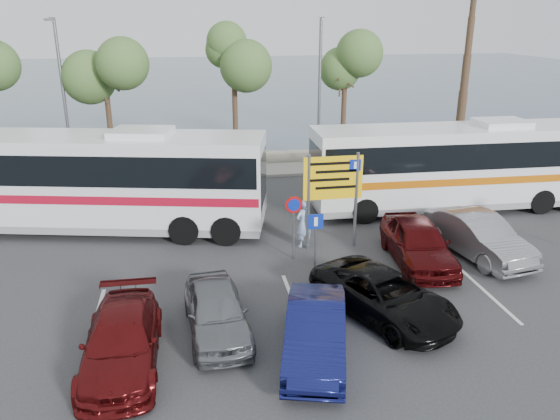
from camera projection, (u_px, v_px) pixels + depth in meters
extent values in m
plane|color=#303032|center=(326.00, 288.00, 17.45)|extent=(120.00, 120.00, 0.00)
cube|color=gray|center=(264.00, 170.00, 30.42)|extent=(44.00, 2.40, 0.15)
cube|color=#A8A086|center=(259.00, 158.00, 32.20)|extent=(48.00, 0.80, 0.60)
plane|color=#3F5165|center=(214.00, 80.00, 73.12)|extent=(140.00, 140.00, 0.00)
cylinder|color=#382619|center=(110.00, 129.00, 28.25)|extent=(0.28, 0.28, 5.04)
cylinder|color=#382619|center=(235.00, 120.00, 29.21)|extent=(0.28, 0.28, 5.60)
cylinder|color=#382619|center=(343.00, 120.00, 30.25)|extent=(0.28, 0.28, 5.18)
cylinder|color=#382619|center=(465.00, 74.00, 30.56)|extent=(0.48, 0.48, 10.00)
cylinder|color=slate|center=(65.00, 103.00, 27.06)|extent=(0.16, 0.16, 8.00)
cylinder|color=slate|center=(51.00, 18.00, 25.32)|extent=(0.12, 0.90, 0.12)
cube|color=slate|center=(49.00, 20.00, 24.87)|extent=(0.45, 0.25, 0.12)
cylinder|color=slate|center=(319.00, 96.00, 29.16)|extent=(0.16, 0.16, 8.00)
cylinder|color=slate|center=(323.00, 18.00, 27.41)|extent=(0.12, 0.90, 0.12)
cube|color=slate|center=(326.00, 19.00, 26.97)|extent=(0.45, 0.25, 0.12)
cylinder|color=slate|center=(308.00, 203.00, 19.83)|extent=(0.12, 0.12, 3.60)
cylinder|color=slate|center=(356.00, 200.00, 20.12)|extent=(0.12, 0.12, 3.60)
cube|color=yellow|center=(333.00, 178.00, 19.67)|extent=(2.20, 0.06, 1.60)
cube|color=#0C2699|center=(355.00, 165.00, 19.61)|extent=(0.42, 0.01, 0.42)
cylinder|color=slate|center=(294.00, 230.00, 19.21)|extent=(0.07, 0.07, 2.20)
cylinder|color=#B20C0C|center=(294.00, 205.00, 18.87)|extent=(0.60, 0.03, 0.60)
cylinder|color=slate|center=(315.00, 247.00, 17.79)|extent=(0.07, 0.07, 2.20)
cube|color=#0C2699|center=(316.00, 222.00, 17.47)|extent=(0.50, 0.03, 0.50)
cube|color=white|center=(95.00, 176.00, 21.47)|extent=(13.62, 5.70, 3.28)
cube|color=black|center=(93.00, 162.00, 21.28)|extent=(13.37, 5.68, 1.17)
cube|color=#A80C24|center=(97.00, 189.00, 21.65)|extent=(13.50, 5.70, 0.33)
cube|color=gray|center=(100.00, 215.00, 22.02)|extent=(13.49, 5.64, 0.61)
cube|color=white|center=(90.00, 132.00, 20.88)|extent=(2.56, 2.22, 0.27)
cube|color=white|center=(456.00, 162.00, 23.97)|extent=(12.77, 2.97, 3.13)
cube|color=black|center=(458.00, 150.00, 23.78)|extent=(12.51, 3.00, 1.11)
cube|color=#BA5B0A|center=(455.00, 173.00, 24.14)|extent=(12.64, 2.99, 0.32)
cube|color=gray|center=(452.00, 196.00, 24.50)|extent=(12.64, 2.94, 0.58)
cube|color=white|center=(460.00, 124.00, 23.40)|extent=(2.15, 1.74, 0.25)
imported|color=slate|center=(216.00, 311.00, 14.79)|extent=(1.87, 4.06, 1.35)
imported|color=#0F1348|center=(315.00, 332.00, 13.78)|extent=(2.49, 4.44, 1.39)
imported|color=#550E0F|center=(122.00, 341.00, 13.45)|extent=(1.88, 4.51, 1.30)
imported|color=#41090A|center=(418.00, 243.00, 18.96)|extent=(2.28, 4.74, 1.56)
imported|color=black|center=(384.00, 295.00, 15.67)|extent=(3.98, 5.15, 1.30)
imported|color=gray|center=(479.00, 236.00, 19.56)|extent=(2.39, 4.84, 1.53)
imported|color=#99B4DE|center=(304.00, 223.00, 20.29)|extent=(0.81, 0.70, 1.86)
imported|color=#31394A|center=(524.00, 185.00, 24.96)|extent=(1.06, 1.09, 1.78)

